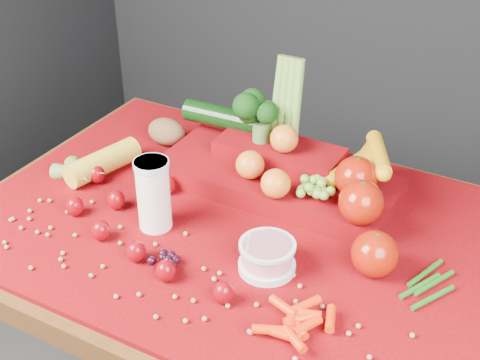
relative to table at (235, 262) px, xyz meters
The scene contains 12 objects.
table is the anchor object (origin of this frame).
red_cloth 0.10m from the table, ahead, with size 1.05×0.75×0.01m, color #6F030B.
milk_glass 0.25m from the table, 145.55° to the right, with size 0.07×0.07×0.15m.
yogurt_bowl 0.21m from the table, 39.84° to the right, with size 0.11×0.11×0.06m.
strawberry_scatter 0.24m from the table, 140.91° to the right, with size 0.48×0.28×0.05m.
dark_grape_cluster 0.23m from the table, 103.98° to the right, with size 0.06×0.05×0.03m, color black, non-canonical shape.
soybean_scatter 0.23m from the table, 90.00° to the right, with size 0.84×0.24×0.01m, color #A77A48, non-canonical shape.
corn_ear 0.39m from the table, behind, with size 0.22×0.25×0.06m.
potato 0.39m from the table, 146.30° to the left, with size 0.10×0.07×0.07m, color brown.
baby_carrot_pile 0.34m from the table, 41.46° to the right, with size 0.17×0.17×0.03m, color red, non-canonical shape.
green_bean_pile 0.42m from the table, ahead, with size 0.14×0.12×0.01m, color #1B5713, non-canonical shape.
produce_mound 0.23m from the table, 69.56° to the left, with size 0.61×0.36×0.27m.
Camera 1 is at (0.54, -0.97, 1.56)m, focal length 50.00 mm.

